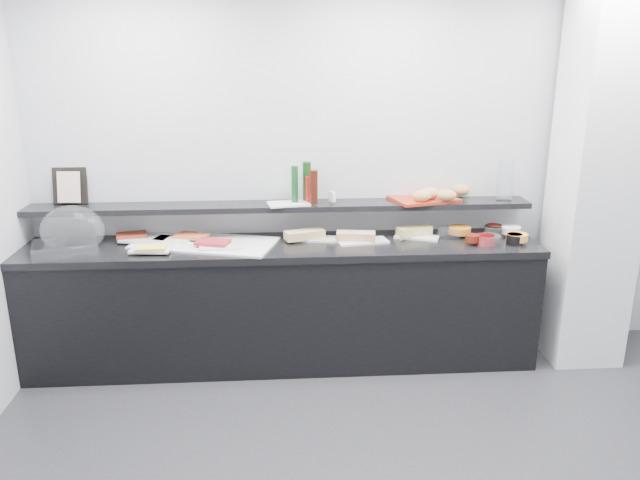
{
  "coord_description": "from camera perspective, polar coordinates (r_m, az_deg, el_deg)",
  "views": [
    {
      "loc": [
        -0.72,
        -2.49,
        2.21
      ],
      "look_at": [
        -0.45,
        1.45,
        1.0
      ],
      "focal_mm": 35.0,
      "sensor_mm": 36.0,
      "label": 1
    }
  ],
  "objects": [
    {
      "name": "back_wall",
      "position": [
        4.63,
        5.13,
        6.26
      ],
      "size": [
        5.0,
        0.02,
        2.7
      ],
      "primitive_type": "cube",
      "color": "#B5B7BD",
      "rests_on": "ground"
    },
    {
      "name": "column",
      "position": [
        4.77,
        23.97,
        5.2
      ],
      "size": [
        0.5,
        0.5,
        2.7
      ],
      "primitive_type": "cube",
      "color": "silver",
      "rests_on": "ground"
    },
    {
      "name": "buffet_cabinet",
      "position": [
        4.55,
        -3.38,
        -6.07
      ],
      "size": [
        3.6,
        0.6,
        0.85
      ],
      "primitive_type": "cube",
      "color": "black",
      "rests_on": "ground"
    },
    {
      "name": "counter_top",
      "position": [
        4.4,
        -3.48,
        -0.67
      ],
      "size": [
        3.62,
        0.62,
        0.05
      ],
      "primitive_type": "cube",
      "color": "black",
      "rests_on": "buffet_cabinet"
    },
    {
      "name": "wall_shelf",
      "position": [
        4.49,
        -3.56,
        3.11
      ],
      "size": [
        3.6,
        0.25,
        0.04
      ],
      "primitive_type": "cube",
      "color": "black",
      "rests_on": "back_wall"
    },
    {
      "name": "cloche_base",
      "position": [
        4.65,
        -22.29,
        -0.38
      ],
      "size": [
        0.49,
        0.39,
        0.04
      ],
      "primitive_type": "cube",
      "rotation": [
        0.0,
        0.0,
        0.3
      ],
      "color": "silver",
      "rests_on": "counter_top"
    },
    {
      "name": "cloche_dome",
      "position": [
        4.59,
        -21.69,
        0.86
      ],
      "size": [
        0.45,
        0.31,
        0.34
      ],
      "primitive_type": "ellipsoid",
      "rotation": [
        0.0,
        0.0,
        0.07
      ],
      "color": "silver",
      "rests_on": "cloche_base"
    },
    {
      "name": "linen_runner",
      "position": [
        4.45,
        -10.49,
        -0.28
      ],
      "size": [
        1.06,
        0.71,
        0.01
      ],
      "primitive_type": "cube",
      "rotation": [
        0.0,
        0.0,
        -0.28
      ],
      "color": "silver",
      "rests_on": "counter_top"
    },
    {
      "name": "platter_meat_a",
      "position": [
        4.59,
        -15.73,
        0.09
      ],
      "size": [
        0.35,
        0.28,
        0.01
      ],
      "primitive_type": "cube",
      "rotation": [
        0.0,
        0.0,
        -0.26
      ],
      "color": "silver",
      "rests_on": "linen_runner"
    },
    {
      "name": "food_meat_a",
      "position": [
        4.65,
        -16.85,
        0.45
      ],
      "size": [
        0.23,
        0.18,
        0.02
      ],
      "primitive_type": "cube",
      "rotation": [
        0.0,
        0.0,
        0.24
      ],
      "color": "maroon",
      "rests_on": "platter_meat_a"
    },
    {
      "name": "platter_salmon",
      "position": [
        4.54,
        -13.2,
        0.11
      ],
      "size": [
        0.31,
        0.26,
        0.01
      ],
      "primitive_type": "cube",
      "rotation": [
        0.0,
        0.0,
        -0.38
      ],
      "color": "white",
      "rests_on": "linen_runner"
    },
    {
      "name": "food_salmon",
      "position": [
        4.52,
        -11.64,
        0.39
      ],
      "size": [
        0.25,
        0.21,
        0.02
      ],
      "primitive_type": "cube",
      "rotation": [
        0.0,
        0.0,
        -0.37
      ],
      "color": "#CD532A",
      "rests_on": "platter_salmon"
    },
    {
      "name": "platter_cheese",
      "position": [
        4.34,
        -15.16,
        -0.81
      ],
      "size": [
        0.28,
        0.2,
        0.01
      ],
      "primitive_type": "cube",
      "rotation": [
        0.0,
        0.0,
        -0.08
      ],
      "color": "white",
      "rests_on": "linen_runner"
    },
    {
      "name": "food_cheese",
      "position": [
        4.31,
        -15.17,
        -0.7
      ],
      "size": [
        0.2,
        0.13,
        0.02
      ],
      "primitive_type": "cube",
      "rotation": [
        0.0,
        0.0,
        0.01
      ],
      "color": "#FFE963",
      "rests_on": "platter_cheese"
    },
    {
      "name": "platter_meat_b",
      "position": [
        4.32,
        -9.01,
        -0.52
      ],
      "size": [
        0.3,
        0.21,
        0.01
      ],
      "primitive_type": "cube",
      "rotation": [
        0.0,
        0.0,
        0.03
      ],
      "color": "silver",
      "rests_on": "linen_runner"
    },
    {
      "name": "food_meat_b",
      "position": [
        4.34,
        -9.78,
        -0.22
      ],
      "size": [
        0.25,
        0.2,
        0.02
      ],
      "primitive_type": "cube",
      "rotation": [
        0.0,
        0.0,
        -0.29
      ],
      "color": "maroon",
      "rests_on": "platter_meat_b"
    },
    {
      "name": "sandwich_plate_left",
      "position": [
        4.47,
        -0.07,
        0.09
      ],
      "size": [
        0.35,
        0.2,
        0.01
      ],
      "primitive_type": "cube",
      "rotation": [
        0.0,
        0.0,
        -0.17
      ],
      "color": "silver",
      "rests_on": "counter_top"
    },
    {
      "name": "sandwich_food_left",
      "position": [
        4.44,
        -1.42,
        0.5
      ],
      "size": [
        0.3,
        0.19,
        0.06
      ],
      "primitive_type": "cube",
      "rotation": [
        0.0,
        0.0,
        0.32
      ],
      "color": "tan",
      "rests_on": "sandwich_plate_left"
    },
    {
      "name": "tongs_left",
      "position": [
        4.41,
        -0.53,
        0.04
      ],
      "size": [
        0.16,
        0.04,
        0.01
      ],
      "primitive_type": "cylinder",
      "rotation": [
        0.0,
        1.57,
        -0.21
      ],
      "color": "silver",
      "rests_on": "sandwich_plate_left"
    },
    {
      "name": "sandwich_plate_mid",
      "position": [
        4.42,
        3.92,
        -0.13
      ],
      "size": [
        0.38,
        0.21,
        0.01
      ],
      "primitive_type": "cube",
      "rotation": [
        0.0,
        0.0,
        0.17
      ],
      "color": "silver",
      "rests_on": "counter_top"
    },
    {
      "name": "sandwich_food_mid",
      "position": [
        4.41,
        3.3,
        0.35
      ],
      "size": [
        0.28,
        0.14,
        0.06
      ],
      "primitive_type": "cube",
      "rotation": [
        0.0,
        0.0,
        -0.14
      ],
      "color": "tan",
      "rests_on": "sandwich_plate_mid"
    },
    {
      "name": "tongs_mid",
      "position": [
        4.36,
        2.83,
        -0.21
      ],
      "size": [
        0.16,
        0.02,
        0.01
      ],
      "primitive_type": "cylinder",
      "rotation": [
        0.0,
        1.57,
        0.06
      ],
      "color": "#B4B8BC",
      "rests_on": "sandwich_plate_mid"
    },
    {
      "name": "sandwich_plate_right",
      "position": [
        4.57,
        8.83,
        0.27
      ],
      "size": [
        0.34,
        0.24,
        0.01
      ],
      "primitive_type": "cube",
      "rotation": [
        0.0,
        0.0,
        -0.37
      ],
      "color": "silver",
      "rests_on": "counter_top"
    },
    {
      "name": "sandwich_food_right",
      "position": [
        4.59,
        8.61,
        0.86
      ],
      "size": [
        0.27,
        0.18,
        0.06
      ],
      "primitive_type": "cube",
      "rotation": [
        0.0,
        0.0,
        0.33
      ],
      "color": "tan",
      "rests_on": "sandwich_plate_right"
    },
    {
      "name": "tongs_right",
      "position": [
        4.49,
        8.02,
        0.16
      ],
      "size": [
        0.13,
        0.1,
        0.01
      ],
      "primitive_type": "cylinder",
      "rotation": [
        0.0,
        1.57,
        0.64
      ],
      "color": "silver",
      "rests_on": "sandwich_plate_right"
    },
    {
      "name": "bowl_glass_fruit",
      "position": [
        4.62,
        11.73,
        0.67
      ],
      "size": [
        0.18,
        0.18,
        0.07
      ],
      "primitive_type": "cylinder",
      "rotation": [
        0.0,
        0.0,
        -0.07
      ],
      "color": "white",
      "rests_on": "counter_top"
    },
    {
      "name": "fill_glass_fruit",
      "position": [
        4.66,
        12.65,
        0.89
      ],
      "size": [
        0.19,
        0.19,
        0.05
      ],
      "primitive_type": "cylinder",
      "rotation": [
        0.0,
        0.0,
        -0.25
      ],
      "color": "orange",
      "rests_on": "bowl_glass_fruit"
    },
    {
      "name": "bowl_black_jam",
      "position": [
        4.75,
        15.53,
        0.83
      ],
      "size": [
        0.17,
        0.17,
        0.07
      ],
      "primitive_type": "cylinder",
      "rotation": [
        0.0,
        0.0,
        0.41
      ],
      "color": "black",
      "rests_on": "counter_top"
    },
    {
      "name": "fill_black_jam",
      "position": [
        4.77,
        15.64,
        1.05
      ],
      "size": [
        0.13,
        0.13,
        0.05
      ],
      "primitive_type": "cylinder",
      "rotation": [
        0.0,
        0.0,
        -0.1
      ],
      "color": "#54150C",
      "rests_on": "bowl_black_jam"
    },
    {
      "name": "bowl_glass_cream",
      "position": [
        4.73,
        15.73,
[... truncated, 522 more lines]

